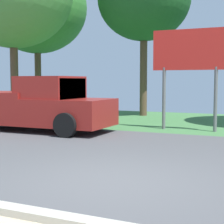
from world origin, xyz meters
name	(u,v)px	position (x,y,z in m)	size (l,w,h in m)	color
ground_plane	(160,153)	(0.00, 2.95, -0.05)	(40.00, 22.00, 0.20)	#4C4C4F
pickup_truck	(39,106)	(-4.94, 4.88, 0.87)	(5.20, 2.28, 1.88)	maroon
roadside_billboard	(190,57)	(-0.21, 7.06, 2.55)	(2.60, 0.12, 3.50)	slate
tree_right_far	(37,8)	(-9.70, 11.50, 5.75)	(5.53, 5.53, 8.27)	brown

